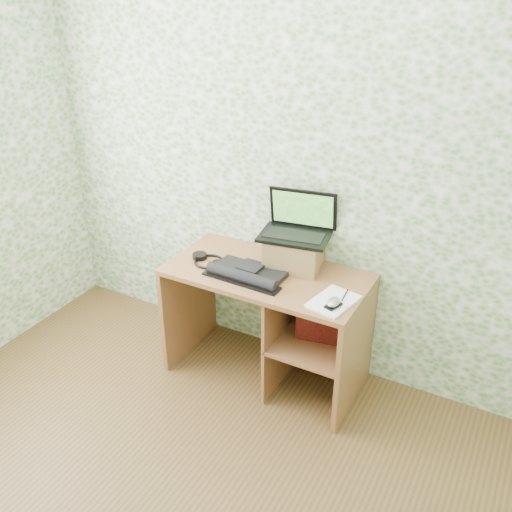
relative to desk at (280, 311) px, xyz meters
The scene contains 10 objects.
wall_back 0.87m from the desk, 105.57° to the left, with size 3.50×3.50×0.00m, color white.
desk is the anchor object (origin of this frame).
riser 0.38m from the desk, 76.53° to the left, with size 0.32×0.27×0.19m, color brown.
laptop 0.55m from the desk, 80.13° to the left, with size 0.45×0.35×0.27m.
keyboard 0.36m from the desk, 140.43° to the right, with size 0.49×0.26×0.07m.
headphones 0.54m from the desk, 168.44° to the right, with size 0.25×0.22×0.03m.
notepad 0.50m from the desk, 21.25° to the right, with size 0.20×0.28×0.01m, color white.
mouse 0.55m from the desk, 26.69° to the right, with size 0.06×0.10×0.03m, color #B2B2B4.
pen 0.52m from the desk, ahead, with size 0.01×0.01×0.12m, color black.
red_box 0.29m from the desk, ahead, with size 0.27×0.09×0.32m, color maroon.
Camera 1 is at (1.35, -1.18, 2.42)m, focal length 40.00 mm.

